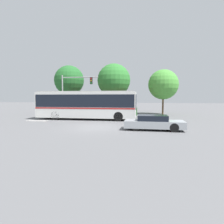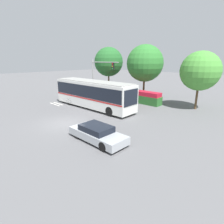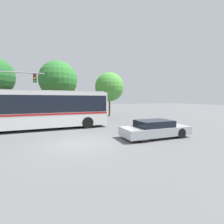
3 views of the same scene
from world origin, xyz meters
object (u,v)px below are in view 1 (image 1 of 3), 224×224
at_px(street_tree_right, 163,85).
at_px(street_tree_centre, 114,80).
at_px(city_bus, 86,103).
at_px(street_tree_left, 69,80).
at_px(sedan_foreground, 154,123).
at_px(traffic_light_pole, 72,88).

bearing_deg(street_tree_right, street_tree_centre, -179.53).
xyz_separation_m(city_bus, street_tree_centre, (1.83, 7.84, 3.25)).
bearing_deg(city_bus, street_tree_centre, 75.44).
relative_size(city_bus, street_tree_left, 1.50).
height_order(city_bus, street_tree_left, street_tree_left).
distance_m(city_bus, sedan_foreground, 9.41).
xyz_separation_m(city_bus, sedan_foreground, (7.31, -5.79, -1.27)).
bearing_deg(sedan_foreground, street_tree_left, 132.59).
bearing_deg(street_tree_right, sedan_foreground, -97.51).
bearing_deg(street_tree_left, traffic_light_pole, -62.61).
relative_size(street_tree_centre, street_tree_right, 1.16).
relative_size(city_bus, sedan_foreground, 2.50).
xyz_separation_m(city_bus, street_tree_right, (9.11, 7.90, 2.54)).
height_order(city_bus, street_tree_right, street_tree_right).
height_order(city_bus, traffic_light_pole, traffic_light_pole).
relative_size(street_tree_left, street_tree_right, 1.15).
xyz_separation_m(sedan_foreground, street_tree_centre, (-5.48, 13.63, 4.52)).
bearing_deg(street_tree_left, street_tree_centre, -2.18).
xyz_separation_m(sedan_foreground, traffic_light_pole, (-10.68, 9.89, 3.18)).
height_order(city_bus, sedan_foreground, city_bus).
height_order(street_tree_centre, street_tree_right, street_tree_centre).
bearing_deg(street_tree_right, traffic_light_pole, -163.08).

